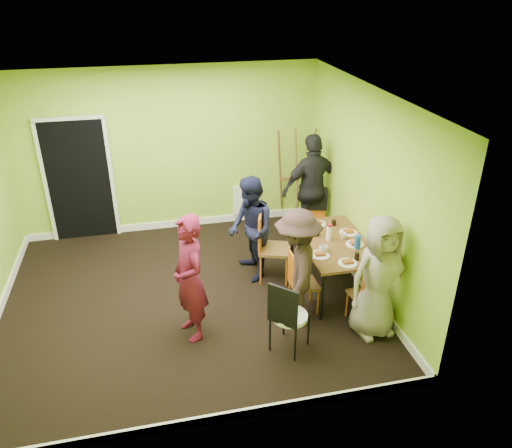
% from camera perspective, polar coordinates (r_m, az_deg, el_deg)
% --- Properties ---
extents(ground, '(5.00, 5.00, 0.00)m').
position_cam_1_polar(ground, '(7.12, -7.71, -8.33)').
color(ground, black).
rests_on(ground, ground).
extents(room_walls, '(5.04, 4.54, 2.82)m').
position_cam_1_polar(room_walls, '(6.64, -8.47, -1.16)').
color(room_walls, '#8EC131').
rests_on(room_walls, ground).
extents(dining_table, '(0.90, 1.50, 0.75)m').
position_cam_1_polar(dining_table, '(7.00, 8.89, -2.36)').
color(dining_table, black).
rests_on(dining_table, ground).
extents(chair_left_far, '(0.56, 0.56, 1.06)m').
position_cam_1_polar(chair_left_far, '(7.18, 1.47, -2.13)').
color(chair_left_far, orange).
rests_on(chair_left_far, ground).
extents(chair_left_near, '(0.36, 0.36, 0.85)m').
position_cam_1_polar(chair_left_near, '(6.59, 4.97, -6.37)').
color(chair_left_near, orange).
rests_on(chair_left_near, ground).
extents(chair_back_end, '(0.48, 0.53, 0.93)m').
position_cam_1_polar(chair_back_end, '(8.25, 6.79, 2.18)').
color(chair_back_end, orange).
rests_on(chair_back_end, ground).
extents(chair_front_end, '(0.40, 0.40, 0.85)m').
position_cam_1_polar(chair_front_end, '(6.47, 12.70, -7.66)').
color(chair_front_end, orange).
rests_on(chair_front_end, ground).
extents(chair_bentwood, '(0.53, 0.53, 0.97)m').
position_cam_1_polar(chair_bentwood, '(5.88, 3.60, -10.24)').
color(chair_bentwood, black).
rests_on(chair_bentwood, ground).
extents(easel, '(0.70, 0.66, 1.74)m').
position_cam_1_polar(easel, '(8.83, 4.34, 5.46)').
color(easel, brown).
rests_on(easel, ground).
extents(plate_near_left, '(0.21, 0.21, 0.01)m').
position_cam_1_polar(plate_near_left, '(7.24, 6.22, -0.61)').
color(plate_near_left, white).
rests_on(plate_near_left, dining_table).
extents(plate_near_right, '(0.26, 0.26, 0.01)m').
position_cam_1_polar(plate_near_right, '(6.60, 7.29, -3.55)').
color(plate_near_right, white).
rests_on(plate_near_right, dining_table).
extents(plate_far_back, '(0.26, 0.26, 0.01)m').
position_cam_1_polar(plate_far_back, '(7.41, 6.99, 0.04)').
color(plate_far_back, white).
rests_on(plate_far_back, dining_table).
extents(plate_far_front, '(0.25, 0.25, 0.01)m').
position_cam_1_polar(plate_far_front, '(6.49, 10.42, -4.42)').
color(plate_far_front, white).
rests_on(plate_far_front, dining_table).
extents(plate_wall_back, '(0.26, 0.26, 0.01)m').
position_cam_1_polar(plate_wall_back, '(7.22, 10.53, -0.97)').
color(plate_wall_back, white).
rests_on(plate_wall_back, dining_table).
extents(plate_wall_front, '(0.25, 0.25, 0.01)m').
position_cam_1_polar(plate_wall_front, '(6.93, 11.21, -2.31)').
color(plate_wall_front, white).
rests_on(plate_wall_front, dining_table).
extents(thermos, '(0.08, 0.08, 0.21)m').
position_cam_1_polar(thermos, '(6.96, 8.34, -1.02)').
color(thermos, white).
rests_on(thermos, dining_table).
extents(blue_bottle, '(0.08, 0.08, 0.19)m').
position_cam_1_polar(blue_bottle, '(6.81, 11.54, -2.03)').
color(blue_bottle, '#164CA9').
rests_on(blue_bottle, dining_table).
extents(orange_bottle, '(0.04, 0.04, 0.08)m').
position_cam_1_polar(orange_bottle, '(7.12, 8.22, -0.87)').
color(orange_bottle, orange).
rests_on(orange_bottle, dining_table).
extents(glass_mid, '(0.06, 0.06, 0.10)m').
position_cam_1_polar(glass_mid, '(7.06, 7.04, -0.97)').
color(glass_mid, black).
rests_on(glass_mid, dining_table).
extents(glass_back, '(0.07, 0.07, 0.08)m').
position_cam_1_polar(glass_back, '(7.39, 8.87, 0.16)').
color(glass_back, black).
rests_on(glass_back, dining_table).
extents(glass_front, '(0.06, 0.06, 0.10)m').
position_cam_1_polar(glass_front, '(6.57, 11.46, -3.63)').
color(glass_front, black).
rests_on(glass_front, dining_table).
extents(cup_a, '(0.12, 0.12, 0.09)m').
position_cam_1_polar(cup_a, '(6.68, 7.74, -2.82)').
color(cup_a, white).
rests_on(cup_a, dining_table).
extents(cup_b, '(0.09, 0.09, 0.08)m').
position_cam_1_polar(cup_b, '(7.05, 9.97, -1.33)').
color(cup_b, white).
rests_on(cup_b, dining_table).
extents(person_standing, '(0.55, 0.68, 1.64)m').
position_cam_1_polar(person_standing, '(6.02, -7.61, -6.19)').
color(person_standing, maroon).
rests_on(person_standing, ground).
extents(person_left_far, '(0.66, 0.81, 1.56)m').
position_cam_1_polar(person_left_far, '(7.15, -0.61, -0.61)').
color(person_left_far, black).
rests_on(person_left_far, ground).
extents(person_left_near, '(0.90, 1.15, 1.57)m').
position_cam_1_polar(person_left_near, '(6.24, 4.71, -5.05)').
color(person_left_near, '#312221').
rests_on(person_left_near, ground).
extents(person_back_end, '(1.13, 0.61, 1.83)m').
position_cam_1_polar(person_back_end, '(8.21, 6.48, 4.06)').
color(person_back_end, black).
rests_on(person_back_end, ground).
extents(person_front_end, '(0.85, 0.62, 1.61)m').
position_cam_1_polar(person_front_end, '(6.19, 13.85, -5.94)').
color(person_front_end, gray).
rests_on(person_front_end, ground).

